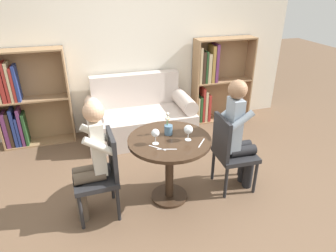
# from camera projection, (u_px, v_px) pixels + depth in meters

# --- Properties ---
(ground_plane) EXTENTS (16.00, 16.00, 0.00)m
(ground_plane) POSITION_uv_depth(u_px,v_px,m) (169.00, 197.00, 3.36)
(ground_plane) COLOR brown
(back_wall) EXTENTS (5.20, 0.05, 2.70)m
(back_wall) POSITION_uv_depth(u_px,v_px,m) (131.00, 42.00, 4.43)
(back_wall) COLOR silver
(back_wall) RESTS_ON ground_plane
(round_table) EXTENTS (0.85, 0.85, 0.74)m
(round_table) POSITION_uv_depth(u_px,v_px,m) (169.00, 153.00, 3.11)
(round_table) COLOR #382619
(round_table) RESTS_ON ground_plane
(couch) EXTENTS (1.56, 0.80, 0.92)m
(couch) POSITION_uv_depth(u_px,v_px,m) (140.00, 118.00, 4.52)
(couch) COLOR beige
(couch) RESTS_ON ground_plane
(bookshelf_left) EXTENTS (0.98, 0.28, 1.38)m
(bookshelf_left) POSITION_uv_depth(u_px,v_px,m) (22.00, 101.00, 4.18)
(bookshelf_left) COLOR #93704C
(bookshelf_left) RESTS_ON ground_plane
(bookshelf_right) EXTENTS (0.98, 0.28, 1.38)m
(bookshelf_right) POSITION_uv_depth(u_px,v_px,m) (214.00, 81.00, 4.93)
(bookshelf_right) COLOR #93704C
(bookshelf_right) RESTS_ON ground_plane
(chair_left) EXTENTS (0.44, 0.44, 0.90)m
(chair_left) POSITION_uv_depth(u_px,v_px,m) (102.00, 172.00, 2.94)
(chair_left) COLOR #232326
(chair_left) RESTS_ON ground_plane
(chair_right) EXTENTS (0.43, 0.43, 0.90)m
(chair_right) POSITION_uv_depth(u_px,v_px,m) (230.00, 150.00, 3.31)
(chair_right) COLOR #232326
(chair_right) RESTS_ON ground_plane
(person_left) EXTENTS (0.43, 0.35, 1.24)m
(person_left) POSITION_uv_depth(u_px,v_px,m) (91.00, 159.00, 2.84)
(person_left) COLOR brown
(person_left) RESTS_ON ground_plane
(person_right) EXTENTS (0.42, 0.35, 1.30)m
(person_right) POSITION_uv_depth(u_px,v_px,m) (239.00, 134.00, 3.25)
(person_right) COLOR black
(person_right) RESTS_ON ground_plane
(wine_glass_left) EXTENTS (0.08, 0.08, 0.16)m
(wine_glass_left) POSITION_uv_depth(u_px,v_px,m) (155.00, 133.00, 2.89)
(wine_glass_left) COLOR white
(wine_glass_left) RESTS_ON round_table
(wine_glass_right) EXTENTS (0.09, 0.09, 0.16)m
(wine_glass_right) POSITION_uv_depth(u_px,v_px,m) (188.00, 130.00, 2.96)
(wine_glass_right) COLOR white
(wine_glass_right) RESTS_ON round_table
(flower_vase) EXTENTS (0.09, 0.09, 0.24)m
(flower_vase) POSITION_uv_depth(u_px,v_px,m) (168.00, 128.00, 3.09)
(flower_vase) COLOR slate
(flower_vase) RESTS_ON round_table
(knife_left_setting) EXTENTS (0.19, 0.06, 0.00)m
(knife_left_setting) POSITION_uv_depth(u_px,v_px,m) (167.00, 149.00, 2.84)
(knife_left_setting) COLOR silver
(knife_left_setting) RESTS_ON round_table
(fork_left_setting) EXTENTS (0.14, 0.15, 0.00)m
(fork_left_setting) POSITION_uv_depth(u_px,v_px,m) (157.00, 148.00, 2.87)
(fork_left_setting) COLOR silver
(fork_left_setting) RESTS_ON round_table
(knife_right_setting) EXTENTS (0.13, 0.15, 0.00)m
(knife_right_setting) POSITION_uv_depth(u_px,v_px,m) (201.00, 143.00, 2.95)
(knife_right_setting) COLOR silver
(knife_right_setting) RESTS_ON round_table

